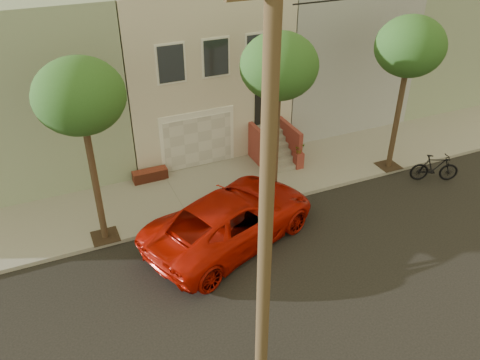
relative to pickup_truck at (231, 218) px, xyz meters
name	(u,v)px	position (x,y,z in m)	size (l,w,h in m)	color
ground	(301,266)	(1.50, -2.20, -0.88)	(90.00, 90.00, 0.00)	black
sidewalk	(235,183)	(1.50, 3.15, -0.80)	(40.00, 3.70, 0.15)	gray
house_row	(185,56)	(1.50, 8.99, 2.77)	(33.10, 11.70, 7.00)	beige
tree_left	(80,97)	(-4.00, 1.70, 4.38)	(2.70, 2.57, 6.30)	#2D2116
tree_mid	(279,67)	(2.50, 1.70, 4.38)	(2.70, 2.57, 6.30)	#2D2116
tree_right	(410,47)	(8.00, 1.70, 4.38)	(2.70, 2.57, 6.30)	#2D2116
pickup_truck	(231,218)	(0.00, 0.00, 0.00)	(2.91, 6.32, 1.76)	#B91206
motorcycle	(435,168)	(9.09, 0.23, -0.29)	(0.55, 1.96, 1.18)	black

